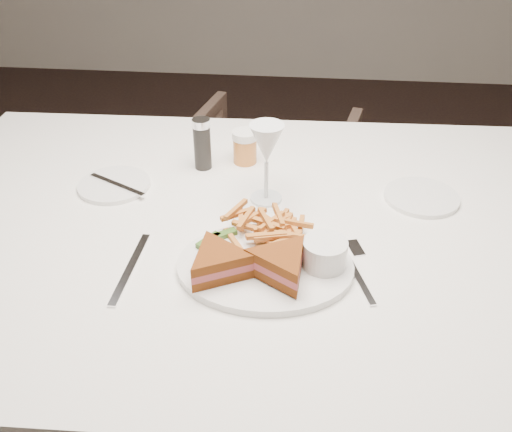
{
  "coord_description": "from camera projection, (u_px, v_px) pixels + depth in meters",
  "views": [
    {
      "loc": [
        0.11,
        -1.33,
        1.41
      ],
      "look_at": [
        0.02,
        -0.43,
        0.8
      ],
      "focal_mm": 40.0,
      "sensor_mm": 36.0,
      "label": 1
    }
  ],
  "objects": [
    {
      "name": "chair_far",
      "position": [
        266.0,
        185.0,
        2.15
      ],
      "size": [
        0.7,
        0.67,
        0.61
      ],
      "primitive_type": "imported",
      "rotation": [
        0.0,
        0.0,
        2.93
      ],
      "color": "#4E3A30",
      "rests_on": "ground"
    },
    {
      "name": "ground",
      "position": [
        262.0,
        344.0,
        1.89
      ],
      "size": [
        5.0,
        5.0,
        0.0
      ],
      "primitive_type": "plane",
      "color": "black",
      "rests_on": "ground"
    },
    {
      "name": "table",
      "position": [
        258.0,
        351.0,
        1.37
      ],
      "size": [
        1.53,
        1.04,
        0.75
      ],
      "primitive_type": "cube",
      "rotation": [
        0.0,
        0.0,
        0.03
      ],
      "color": "white",
      "rests_on": "ground"
    },
    {
      "name": "table_setting",
      "position": [
        261.0,
        224.0,
        1.09
      ],
      "size": [
        0.84,
        0.61,
        0.18
      ],
      "color": "white",
      "rests_on": "table"
    }
  ]
}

